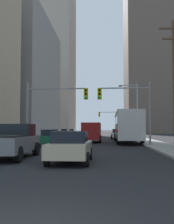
{
  "coord_description": "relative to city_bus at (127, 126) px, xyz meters",
  "views": [
    {
      "loc": [
        1.53,
        -4.13,
        1.67
      ],
      "look_at": [
        0.0,
        20.21,
        3.1
      ],
      "focal_mm": 43.64,
      "sensor_mm": 36.0,
      "label": 1
    }
  ],
  "objects": [
    {
      "name": "street_lamp_right",
      "position": [
        1.33,
        5.2,
        2.62
      ],
      "size": [
        2.52,
        0.32,
        7.5
      ],
      "color": "gray",
      "rests_on": "ground"
    },
    {
      "name": "building_left_far_tower",
      "position": [
        -23.42,
        61.13,
        25.57
      ],
      "size": [
        20.3,
        20.98,
        55.01
      ],
      "primitive_type": "cube",
      "color": "#B7A893",
      "rests_on": "ground"
    },
    {
      "name": "traffic_signal_far_right",
      "position": [
        -0.84,
        33.78,
        2.2
      ],
      "size": [
        5.63,
        0.44,
        6.0
      ],
      "color": "gray",
      "rests_on": "ground"
    },
    {
      "name": "sedan_white",
      "position": [
        -0.59,
        10.31,
        -1.16
      ],
      "size": [
        1.95,
        4.26,
        1.52
      ],
      "color": "white",
      "rests_on": "ground"
    },
    {
      "name": "building_right_far_highrise",
      "position": [
        15.79,
        60.8,
        24.12
      ],
      "size": [
        22.08,
        20.65,
        52.09
      ],
      "primitive_type": "cube",
      "color": "#66564C",
      "rests_on": "ground"
    },
    {
      "name": "sedan_silver",
      "position": [
        -7.7,
        8.67,
        -1.16
      ],
      "size": [
        1.95,
        4.25,
        1.52
      ],
      "color": "#B7BABF",
      "rests_on": "ground"
    },
    {
      "name": "traffic_signal_near_right",
      "position": [
        -0.5,
        -5.2,
        2.17
      ],
      "size": [
        4.92,
        0.44,
        6.0
      ],
      "color": "gray",
      "rests_on": "ground"
    },
    {
      "name": "sidewalk_left",
      "position": [
        -10.69,
        23.54,
        -1.85
      ],
      "size": [
        2.8,
        160.0,
        0.15
      ],
      "primitive_type": "cube",
      "color": "#9E9E99",
      "rests_on": "ground"
    },
    {
      "name": "sidewalk_right",
      "position": [
        2.44,
        23.54,
        -1.85
      ],
      "size": [
        2.8,
        160.0,
        0.15
      ],
      "primitive_type": "cube",
      "color": "#9E9E99",
      "rests_on": "ground"
    },
    {
      "name": "sedan_green",
      "position": [
        -7.51,
        -5.42,
        -1.16
      ],
      "size": [
        1.96,
        4.27,
        1.52
      ],
      "color": "#195938",
      "rests_on": "ground"
    },
    {
      "name": "sedan_beige",
      "position": [
        -4.22,
        -17.49,
        -1.16
      ],
      "size": [
        1.95,
        4.23,
        1.52
      ],
      "color": "#C6B793",
      "rests_on": "ground"
    },
    {
      "name": "cargo_van_red",
      "position": [
        -4.04,
        1.25,
        -0.64
      ],
      "size": [
        2.16,
        5.25,
        2.26
      ],
      "color": "maroon",
      "rests_on": "ground"
    },
    {
      "name": "city_bus",
      "position": [
        0.0,
        0.0,
        0.0
      ],
      "size": [
        2.71,
        11.54,
        3.4
      ],
      "color": "silver",
      "rests_on": "ground"
    },
    {
      "name": "pickup_truck_grey",
      "position": [
        -7.69,
        -15.79,
        -1.0
      ],
      "size": [
        2.2,
        5.46,
        1.9
      ],
      "color": "slate",
      "rests_on": "ground"
    },
    {
      "name": "traffic_signal_near_left",
      "position": [
        -7.3,
        -5.2,
        2.21
      ],
      "size": [
        5.88,
        0.44,
        6.0
      ],
      "color": "gray",
      "rests_on": "ground"
    },
    {
      "name": "sedan_blue",
      "position": [
        -7.47,
        0.43,
        -1.16
      ],
      "size": [
        1.95,
        4.22,
        1.52
      ],
      "color": "navy",
      "rests_on": "ground"
    }
  ]
}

